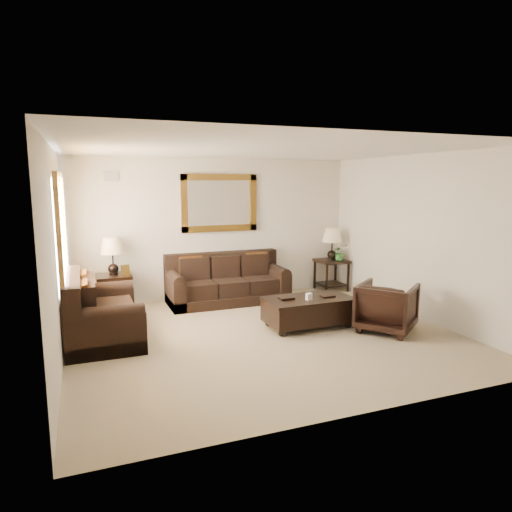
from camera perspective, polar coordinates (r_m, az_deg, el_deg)
name	(u,v)px	position (r m, az deg, el deg)	size (l,w,h in m)	color
room	(264,245)	(6.55, 1.03, 1.35)	(5.51, 5.01, 2.71)	gray
window	(62,232)	(6.95, -23.11, 2.73)	(0.07, 1.96, 1.66)	white
mirror	(220,203)	(8.85, -4.57, 6.63)	(1.50, 0.06, 1.10)	#4F2A0F
air_vent	(111,176)	(8.51, -17.67, 9.49)	(0.25, 0.02, 0.18)	#999999
sofa	(227,284)	(8.67, -3.67, -3.57)	(2.22, 0.96, 0.91)	black
loveseat	(98,316)	(6.96, -19.10, -7.09)	(1.02, 1.71, 0.96)	black
end_table_left	(113,263)	(8.31, -17.43, -0.88)	(0.59, 0.59, 1.30)	black
end_table_right	(332,250)	(9.60, 9.47, 0.75)	(0.59, 0.59, 1.30)	black
coffee_table	(309,309)	(7.23, 6.59, -6.56)	(1.37, 0.75, 0.58)	black
armchair	(387,305)	(7.22, 16.02, -5.88)	(0.80, 0.75, 0.82)	black
potted_plant	(340,254)	(9.59, 10.45, 0.26)	(0.30, 0.34, 0.26)	#22521C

